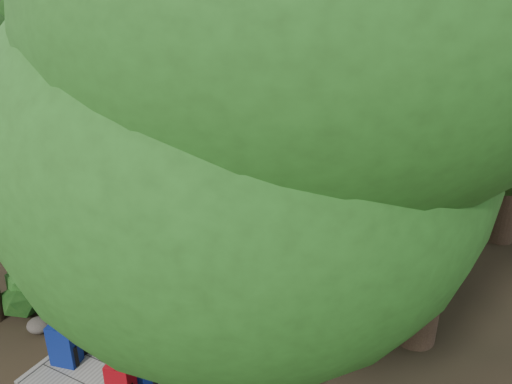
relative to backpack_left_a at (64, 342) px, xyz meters
The scene contains 43 objects.
ground 4.34m from the backpack_left_a, 81.74° to the left, with size 120.00×120.00×0.00m, color #312518.
sand_beach 20.28m from the backpack_left_a, 88.25° to the left, with size 40.00×22.00×0.02m, color #C7AE86.
water_bay 42.91m from the backpack_left_a, 137.00° to the left, with size 50.00×60.00×0.02m, color #25424D.
distant_hill 65.44m from the backpack_left_a, 127.00° to the left, with size 32.00×16.00×12.00m, color black.
boardwalk 5.32m from the backpack_left_a, 83.29° to the left, with size 2.00×12.00×0.12m, color gray.
backpack_left_a is the anchor object (origin of this frame).
backpack_left_b 0.37m from the backpack_left_a, 94.89° to the left, with size 0.37×0.26×0.68m, color black, non-canonical shape.
backpack_left_c 0.88m from the backpack_left_a, 91.93° to the left, with size 0.46×0.33×0.85m, color navy, non-canonical shape.
backpack_left_d 2.45m from the backpack_left_a, 94.06° to the left, with size 0.34×0.24×0.52m, color navy, non-canonical shape.
backpack_right_a 1.34m from the backpack_left_a, ahead, with size 0.38×0.27×0.69m, color #97040F, non-canonical shape.
backpack_right_b 1.42m from the backpack_left_a, 11.17° to the left, with size 0.45×0.31×0.81m, color navy, non-canonical shape.
backpack_right_c 1.62m from the backpack_left_a, 28.92° to the left, with size 0.38×0.27×0.65m, color navy, non-canonical shape.
backpack_right_d 2.05m from the backpack_left_a, 52.26° to the left, with size 0.38×0.27×0.58m, color #343B17, non-canonical shape.
duffel_right_khaki 2.56m from the backpack_left_a, 57.38° to the left, with size 0.41×0.61×0.41m, color #786446, non-canonical shape.
suitcase_on_boardwalk 2.00m from the backpack_left_a, 89.61° to the left, with size 0.42×0.23×0.65m, color black, non-canonical shape.
lone_suitcase_on_sand 12.38m from the backpack_left_a, 85.70° to the left, with size 0.38×0.22×0.60m, color black, non-canonical shape.
hat_brown 0.52m from the backpack_left_a, 96.93° to the left, with size 0.42×0.42×0.13m, color #51351E, non-canonical shape.
hat_white 1.02m from the backpack_left_a, 89.94° to the left, with size 0.39×0.39×0.13m, color silver, non-canonical shape.
kayak 15.09m from the backpack_left_a, 101.38° to the left, with size 0.69×3.17×0.32m, color red.
sun_lounger 14.71m from the backpack_left_a, 76.08° to the left, with size 0.54×1.67×0.54m, color silver, non-canonical shape.
tree_right_a 5.12m from the backpack_left_a, 11.90° to the left, with size 4.99×4.99×8.31m, color black, non-canonical shape.
tree_right_b 7.69m from the backpack_left_a, 35.11° to the left, with size 5.93×5.93×10.59m, color black, non-canonical shape.
tree_right_c 8.79m from the backpack_left_a, 56.03° to the left, with size 5.67×5.67×9.82m, color black, non-canonical shape.
tree_right_e 12.84m from the backpack_left_a, 66.83° to the left, with size 4.41×4.41×7.94m, color black, non-canonical shape.
tree_left_c 8.28m from the backpack_left_a, 116.14° to the left, with size 4.58×4.58×7.96m, color black, non-canonical shape.
tree_back_a 20.31m from the backpack_left_a, 91.17° to the left, with size 5.86×5.86×10.14m, color black, non-canonical shape.
tree_back_d 19.13m from the backpack_left_a, 105.61° to the left, with size 4.36×4.36×7.26m, color black, non-canonical shape.
palm_right_a 11.35m from the backpack_left_a, 72.61° to the left, with size 4.49×4.49×7.65m, color #134415, non-canonical shape.
palm_right_c 17.34m from the backpack_left_a, 78.59° to the left, with size 4.13×4.13×6.57m, color #134415, non-canonical shape.
palm_left_a 11.39m from the backpack_left_a, 110.70° to the left, with size 4.86×4.86×7.73m, color #134415, non-canonical shape.
rock_left_a 1.34m from the backpack_left_a, 159.89° to the left, with size 0.46×0.42×0.26m, color #4C473F, non-canonical shape.
rock_left_b 3.51m from the backpack_left_a, 131.74° to the left, with size 0.35×0.32×0.19m, color #4C473F, non-canonical shape.
rock_left_c 4.72m from the backpack_left_a, 99.23° to the left, with size 0.58×0.53×0.32m, color #4C473F, non-canonical shape.
rock_left_d 7.62m from the backpack_left_a, 100.82° to the left, with size 0.34×0.31×0.19m, color #4C473F, non-canonical shape.
rock_right_b 4.84m from the backpack_left_a, 43.42° to the left, with size 0.47×0.43×0.26m, color #4C473F, non-canonical shape.
rock_right_c 6.22m from the backpack_left_a, 71.20° to the left, with size 0.32×0.29×0.18m, color #4C473F, non-canonical shape.
rock_right_d 8.72m from the backpack_left_a, 68.94° to the left, with size 0.52×0.47×0.29m, color #4C473F, non-canonical shape.
shrub_left_a 2.04m from the backpack_left_a, 156.90° to the left, with size 0.98×0.98×0.88m, color #1E4B16, non-canonical shape.
shrub_left_b 5.97m from the backpack_left_a, 105.65° to the left, with size 1.03×1.03×0.93m, color #1E4B16, non-canonical shape.
shrub_left_c 8.89m from the backpack_left_a, 102.20° to the left, with size 1.07×1.07×0.97m, color #1E4B16, non-canonical shape.
shrub_right_a 3.00m from the backpack_left_a, 33.65° to the left, with size 0.99×0.99×0.89m, color #1E4B16, non-canonical shape.
shrub_right_b 7.46m from the backpack_left_a, 64.41° to the left, with size 1.37×1.37×1.23m, color #1E4B16, non-canonical shape.
shrub_right_c 10.42m from the backpack_left_a, 74.61° to the left, with size 0.75×0.75×0.67m, color #1E4B16, non-canonical shape.
Camera 1 is at (5.21, -8.56, 5.95)m, focal length 35.00 mm.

